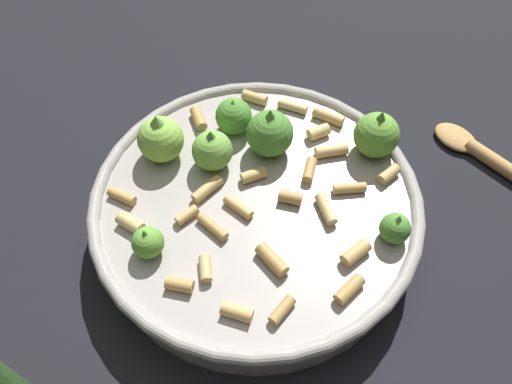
# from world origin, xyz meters

# --- Properties ---
(ground_plane) EXTENTS (2.40, 2.40, 0.00)m
(ground_plane) POSITION_xyz_m (0.00, 0.00, 0.00)
(ground_plane) COLOR black
(cooking_pan) EXTENTS (0.32, 0.32, 0.10)m
(cooking_pan) POSITION_xyz_m (-0.00, 0.00, 0.03)
(cooking_pan) COLOR #9E9993
(cooking_pan) RESTS_ON ground
(wooden_spoon) EXTENTS (0.20, 0.11, 0.02)m
(wooden_spoon) POSITION_xyz_m (0.23, 0.17, 0.01)
(wooden_spoon) COLOR #B2844C
(wooden_spoon) RESTS_ON ground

